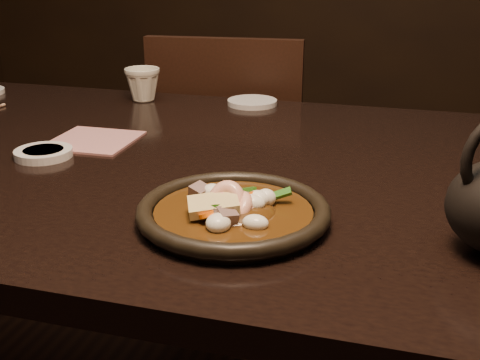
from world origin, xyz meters
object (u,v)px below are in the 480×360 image
(table, at_px, (107,189))
(chair, at_px, (233,175))
(tea_cup, at_px, (143,83))
(plate, at_px, (233,213))

(table, xyz_separation_m, chair, (0.05, 0.62, -0.19))
(chair, bearing_deg, tea_cup, 56.18)
(chair, relative_size, plate, 3.46)
(table, relative_size, chair, 1.81)
(plate, distance_m, tea_cup, 0.71)
(table, bearing_deg, tea_cup, 103.46)
(plate, bearing_deg, table, 143.49)
(plate, xyz_separation_m, tea_cup, (-0.40, 0.59, 0.03))
(table, height_order, chair, chair)
(table, relative_size, plate, 6.28)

